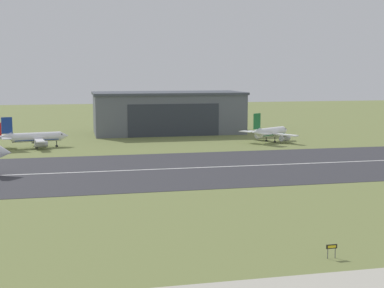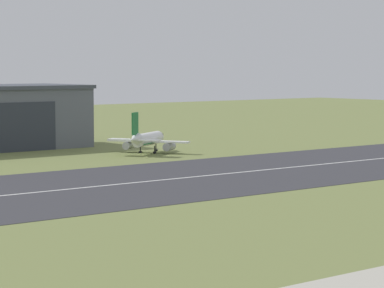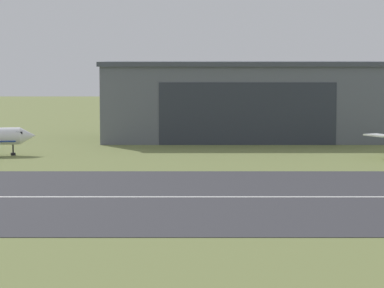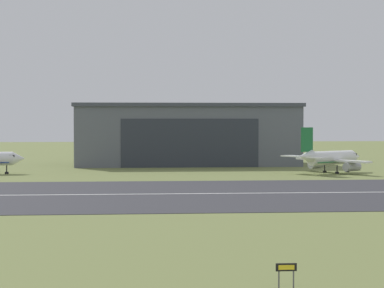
{
  "view_description": "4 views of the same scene",
  "coord_description": "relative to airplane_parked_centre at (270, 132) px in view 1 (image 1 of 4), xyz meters",
  "views": [
    {
      "loc": [
        -41.24,
        -19.36,
        23.15
      ],
      "look_at": [
        -19.15,
        81.16,
        9.32
      ],
      "focal_mm": 50.0,
      "sensor_mm": 36.0,
      "label": 1
    },
    {
      "loc": [
        -102.07,
        -23.92,
        20.54
      ],
      "look_at": [
        -20.39,
        78.03,
        9.25
      ],
      "focal_mm": 85.0,
      "sensor_mm": 36.0,
      "label": 2
    },
    {
      "loc": [
        -16.78,
        -1.05,
        16.65
      ],
      "look_at": [
        -16.92,
        79.22,
        8.93
      ],
      "focal_mm": 85.0,
      "sensor_mm": 36.0,
      "label": 3
    },
    {
      "loc": [
        -21.04,
        -10.29,
        11.65
      ],
      "look_at": [
        -13.17,
        82.94,
        8.58
      ],
      "focal_mm": 70.0,
      "sensor_mm": 36.0,
      "label": 4
    }
  ],
  "objects": [
    {
      "name": "runway_sign",
      "position": [
        -32.84,
        -108.55,
        -1.86
      ],
      "size": [
        1.46,
        0.13,
        1.8
      ],
      "color": "#4C4C51",
      "rests_on": "ground_plane"
    },
    {
      "name": "runway_strip",
      "position": [
        -22.52,
        -42.63,
        -3.19
      ],
      "size": [
        417.82,
        48.55,
        0.06
      ],
      "primitive_type": "cube",
      "color": "#333338",
      "rests_on": "ground_plane"
    },
    {
      "name": "airplane_parked_centre",
      "position": [
        0.0,
        0.0,
        0.0
      ],
      "size": [
        19.67,
        19.5,
        9.98
      ],
      "color": "white",
      "rests_on": "ground_plane"
    },
    {
      "name": "runway_centreline",
      "position": [
        -22.52,
        -42.63,
        -3.15
      ],
      "size": [
        376.03,
        0.7,
        0.01
      ],
      "primitive_type": "cube",
      "color": "silver",
      "rests_on": "runway_strip"
    },
    {
      "name": "airplane_parked_east",
      "position": [
        -75.96,
        2.45,
        -0.03
      ],
      "size": [
        21.16,
        18.4,
        9.74
      ],
      "color": "white",
      "rests_on": "ground_plane"
    },
    {
      "name": "hangar_building",
      "position": [
        -28.78,
        34.08,
        4.66
      ],
      "size": [
        56.88,
        25.61,
        15.71
      ],
      "color": "slate",
      "rests_on": "ground_plane"
    },
    {
      "name": "ground_plane",
      "position": [
        -22.52,
        -95.51,
        -3.22
      ],
      "size": [
        657.82,
        657.82,
        0.0
      ],
      "primitive_type": "plane",
      "color": "olive"
    }
  ]
}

